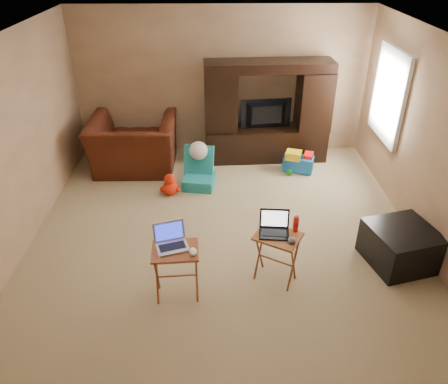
{
  "coord_description": "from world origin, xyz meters",
  "views": [
    {
      "loc": [
        -0.08,
        -4.66,
        3.44
      ],
      "look_at": [
        0.0,
        -0.2,
        0.8
      ],
      "focal_mm": 35.0,
      "sensor_mm": 36.0,
      "label": 1
    }
  ],
  "objects_px": {
    "entertainment_center": "(267,112)",
    "tray_table_left": "(177,273)",
    "water_bottle": "(296,224)",
    "ottoman": "(401,246)",
    "push_toy": "(298,161)",
    "laptop_left": "(172,239)",
    "plush_toy": "(170,185)",
    "mouse_right": "(292,240)",
    "recliner": "(134,145)",
    "child_rocker": "(199,169)",
    "mouse_left": "(193,252)",
    "television": "(267,115)",
    "laptop_right": "(275,225)",
    "tray_table_right": "(276,258)"
  },
  "relations": [
    {
      "from": "television",
      "to": "ottoman",
      "type": "relative_size",
      "value": 1.19
    },
    {
      "from": "ottoman",
      "to": "water_bottle",
      "type": "distance_m",
      "value": 1.43
    },
    {
      "from": "plush_toy",
      "to": "push_toy",
      "type": "relative_size",
      "value": 0.71
    },
    {
      "from": "recliner",
      "to": "child_rocker",
      "type": "height_order",
      "value": "recliner"
    },
    {
      "from": "mouse_left",
      "to": "child_rocker",
      "type": "bearing_deg",
      "value": 90.77
    },
    {
      "from": "entertainment_center",
      "to": "plush_toy",
      "type": "height_order",
      "value": "entertainment_center"
    },
    {
      "from": "entertainment_center",
      "to": "tray_table_left",
      "type": "distance_m",
      "value": 3.68
    },
    {
      "from": "plush_toy",
      "to": "recliner",
      "type": "bearing_deg",
      "value": 127.23
    },
    {
      "from": "entertainment_center",
      "to": "push_toy",
      "type": "xyz_separation_m",
      "value": [
        0.51,
        -0.52,
        -0.67
      ]
    },
    {
      "from": "recliner",
      "to": "push_toy",
      "type": "relative_size",
      "value": 2.74
    },
    {
      "from": "tray_table_left",
      "to": "laptop_right",
      "type": "distance_m",
      "value": 1.17
    },
    {
      "from": "push_toy",
      "to": "entertainment_center",
      "type": "bearing_deg",
      "value": 152.14
    },
    {
      "from": "plush_toy",
      "to": "mouse_right",
      "type": "height_order",
      "value": "mouse_right"
    },
    {
      "from": "mouse_right",
      "to": "tray_table_left",
      "type": "bearing_deg",
      "value": -174.25
    },
    {
      "from": "mouse_right",
      "to": "entertainment_center",
      "type": "bearing_deg",
      "value": 88.96
    },
    {
      "from": "laptop_left",
      "to": "television",
      "type": "bearing_deg",
      "value": 50.9
    },
    {
      "from": "push_toy",
      "to": "ottoman",
      "type": "relative_size",
      "value": 0.68
    },
    {
      "from": "recliner",
      "to": "television",
      "type": "bearing_deg",
      "value": -171.01
    },
    {
      "from": "tray_table_right",
      "to": "water_bottle",
      "type": "bearing_deg",
      "value": 52.14
    },
    {
      "from": "laptop_right",
      "to": "recliner",
      "type": "bearing_deg",
      "value": 131.09
    },
    {
      "from": "ottoman",
      "to": "tray_table_left",
      "type": "height_order",
      "value": "tray_table_left"
    },
    {
      "from": "entertainment_center",
      "to": "laptop_right",
      "type": "height_order",
      "value": "entertainment_center"
    },
    {
      "from": "tray_table_right",
      "to": "laptop_right",
      "type": "xyz_separation_m",
      "value": [
        -0.04,
        0.02,
        0.43
      ]
    },
    {
      "from": "recliner",
      "to": "water_bottle",
      "type": "height_order",
      "value": "recliner"
    },
    {
      "from": "recliner",
      "to": "mouse_right",
      "type": "xyz_separation_m",
      "value": [
        2.16,
        -2.9,
        0.2
      ]
    },
    {
      "from": "push_toy",
      "to": "tray_table_left",
      "type": "relative_size",
      "value": 0.79
    },
    {
      "from": "plush_toy",
      "to": "tray_table_right",
      "type": "relative_size",
      "value": 0.58
    },
    {
      "from": "plush_toy",
      "to": "water_bottle",
      "type": "bearing_deg",
      "value": -49.43
    },
    {
      "from": "tray_table_right",
      "to": "tray_table_left",
      "type": "bearing_deg",
      "value": -137.15
    },
    {
      "from": "recliner",
      "to": "laptop_right",
      "type": "bearing_deg",
      "value": 126.13
    },
    {
      "from": "child_rocker",
      "to": "water_bottle",
      "type": "xyz_separation_m",
      "value": [
        1.14,
        -2.08,
        0.4
      ]
    },
    {
      "from": "tray_table_left",
      "to": "laptop_left",
      "type": "height_order",
      "value": "laptop_left"
    },
    {
      "from": "child_rocker",
      "to": "mouse_right",
      "type": "xyz_separation_m",
      "value": [
        1.07,
        -2.28,
        0.33
      ]
    },
    {
      "from": "push_toy",
      "to": "laptop_left",
      "type": "distance_m",
      "value": 3.44
    },
    {
      "from": "recliner",
      "to": "mouse_right",
      "type": "relative_size",
      "value": 10.89
    },
    {
      "from": "recliner",
      "to": "push_toy",
      "type": "xyz_separation_m",
      "value": [
        2.73,
        -0.14,
        -0.26
      ]
    },
    {
      "from": "laptop_right",
      "to": "water_bottle",
      "type": "relative_size",
      "value": 1.7
    },
    {
      "from": "child_rocker",
      "to": "mouse_left",
      "type": "relative_size",
      "value": 4.87
    },
    {
      "from": "laptop_right",
      "to": "mouse_right",
      "type": "relative_size",
      "value": 2.58
    },
    {
      "from": "mouse_left",
      "to": "mouse_right",
      "type": "height_order",
      "value": "mouse_left"
    },
    {
      "from": "plush_toy",
      "to": "push_toy",
      "type": "distance_m",
      "value": 2.19
    },
    {
      "from": "plush_toy",
      "to": "mouse_left",
      "type": "distance_m",
      "value": 2.33
    },
    {
      "from": "plush_toy",
      "to": "mouse_right",
      "type": "distance_m",
      "value": 2.57
    },
    {
      "from": "entertainment_center",
      "to": "plush_toy",
      "type": "relative_size",
      "value": 5.88
    },
    {
      "from": "child_rocker",
      "to": "ottoman",
      "type": "relative_size",
      "value": 0.85
    },
    {
      "from": "water_bottle",
      "to": "ottoman",
      "type": "bearing_deg",
      "value": 8.83
    },
    {
      "from": "plush_toy",
      "to": "laptop_left",
      "type": "bearing_deg",
      "value": -83.5
    },
    {
      "from": "recliner",
      "to": "mouse_left",
      "type": "height_order",
      "value": "recliner"
    },
    {
      "from": "tray_table_left",
      "to": "water_bottle",
      "type": "height_order",
      "value": "water_bottle"
    },
    {
      "from": "mouse_left",
      "to": "push_toy",
      "type": "bearing_deg",
      "value": 61.52
    }
  ]
}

